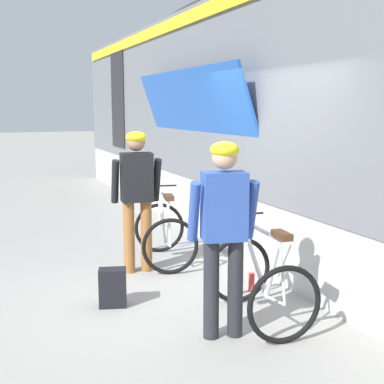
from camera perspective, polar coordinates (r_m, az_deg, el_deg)
The scene contains 8 objects.
ground_plane at distance 5.80m, azimuth -2.63°, elevation -11.38°, with size 80.00×80.00×0.00m, color gray.
train_car at distance 7.34m, azimuth 17.19°, elevation 8.25°, with size 3.31×18.72×3.88m.
cyclist_near_in_dark at distance 6.42m, azimuth -6.07°, elevation 0.34°, with size 0.63×0.35×1.76m.
cyclist_far_in_blue at distance 4.54m, azimuth 3.52°, elevation -3.36°, with size 0.65×0.39×1.76m.
bicycle_near_white at distance 6.90m, azimuth -3.04°, elevation -4.53°, with size 0.91×1.19×0.99m.
bicycle_far_silver at distance 5.08m, azimuth 7.48°, elevation -9.71°, with size 0.80×1.13×0.99m.
backpack_on_platform at distance 5.53m, azimuth -8.71°, elevation -10.34°, with size 0.28×0.18×0.40m, color black.
water_bottle_near_the_bikes at distance 5.96m, azimuth 6.55°, elevation -9.79°, with size 0.07×0.07×0.21m, color red.
Camera 1 is at (-1.85, -5.11, 2.05)m, focal length 48.53 mm.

